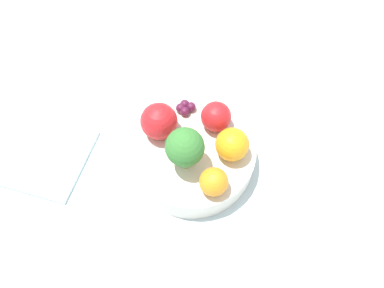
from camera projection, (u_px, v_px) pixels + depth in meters
ground_plane at (192, 167)px, 0.62m from camera, size 6.00×6.00×0.00m
table_surface at (192, 164)px, 0.61m from camera, size 1.20×1.20×0.02m
bowl at (192, 154)px, 0.58m from camera, size 0.19×0.19×0.04m
broccoli at (185, 148)px, 0.51m from camera, size 0.06×0.06×0.07m
apple_red at (216, 117)px, 0.56m from camera, size 0.05×0.05×0.05m
apple_green at (159, 121)px, 0.55m from camera, size 0.06×0.06×0.06m
orange_front at (232, 144)px, 0.54m from camera, size 0.05×0.05×0.05m
orange_back at (214, 182)px, 0.51m from camera, size 0.04×0.04×0.04m
grape_cluster at (185, 108)px, 0.59m from camera, size 0.03×0.03×0.02m
napkin at (40, 155)px, 0.60m from camera, size 0.18×0.17×0.01m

